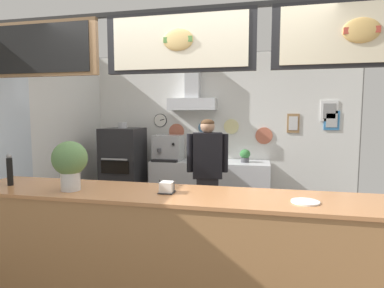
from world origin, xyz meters
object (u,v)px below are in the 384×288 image
(pizza_oven, at_px, (124,171))
(potted_sage, at_px, (245,155))
(napkin_holder, at_px, (167,188))
(potted_basil, at_px, (210,155))
(condiment_plate, at_px, (305,202))
(potted_thyme, at_px, (193,154))
(espresso_machine, at_px, (168,148))
(shop_worker, at_px, (207,177))
(basil_vase, at_px, (70,163))
(pepper_grinder, at_px, (10,170))

(pizza_oven, distance_m, potted_sage, 2.03)
(potted_sage, xyz_separation_m, napkin_holder, (-0.54, -2.57, 0.05))
(potted_basil, distance_m, napkin_holder, 2.57)
(potted_sage, bearing_deg, condiment_plate, -78.10)
(potted_thyme, relative_size, condiment_plate, 0.91)
(espresso_machine, bearing_deg, napkin_holder, -73.84)
(shop_worker, distance_m, potted_basil, 1.20)
(shop_worker, xyz_separation_m, potted_basil, (-0.14, 1.18, 0.13))
(potted_thyme, bearing_deg, basil_vase, -101.12)
(pizza_oven, xyz_separation_m, shop_worker, (1.57, -0.92, 0.15))
(potted_basil, height_order, condiment_plate, potted_basil)
(potted_thyme, height_order, pepper_grinder, pepper_grinder)
(espresso_machine, relative_size, napkin_holder, 3.51)
(espresso_machine, relative_size, potted_sage, 2.25)
(potted_basil, xyz_separation_m, pepper_grinder, (-1.48, -2.61, 0.16))
(pizza_oven, relative_size, potted_basil, 8.01)
(espresso_machine, xyz_separation_m, potted_thyme, (0.42, 0.03, -0.10))
(espresso_machine, xyz_separation_m, condiment_plate, (1.84, -2.61, -0.08))
(potted_basil, height_order, basil_vase, basil_vase)
(espresso_machine, xyz_separation_m, potted_sage, (1.28, 0.02, -0.09))
(pizza_oven, distance_m, basil_vase, 2.53)
(espresso_machine, height_order, potted_basil, espresso_machine)
(pizza_oven, distance_m, potted_basil, 1.47)
(potted_basil, xyz_separation_m, potted_thyme, (-0.29, 0.01, 0.00))
(shop_worker, relative_size, potted_thyme, 8.30)
(potted_basil, bearing_deg, potted_thyme, 178.63)
(espresso_machine, distance_m, potted_basil, 0.72)
(espresso_machine, bearing_deg, basil_vase, -92.26)
(potted_sage, bearing_deg, basil_vase, -117.51)
(pizza_oven, xyz_separation_m, condiment_plate, (2.54, -2.37, 0.29))
(potted_basil, height_order, pepper_grinder, pepper_grinder)
(pepper_grinder, bearing_deg, potted_basil, 60.48)
(shop_worker, bearing_deg, potted_thyme, -80.20)
(espresso_machine, relative_size, condiment_plate, 2.25)
(potted_thyme, relative_size, pepper_grinder, 0.65)
(espresso_machine, height_order, potted_sage, espresso_machine)
(condiment_plate, bearing_deg, potted_basil, 113.09)
(shop_worker, bearing_deg, basil_vase, 46.43)
(condiment_plate, height_order, basil_vase, basil_vase)
(espresso_machine, relative_size, potted_thyme, 2.46)
(espresso_machine, bearing_deg, potted_basil, 1.65)
(potted_sage, distance_m, napkin_holder, 2.63)
(espresso_machine, bearing_deg, pepper_grinder, -106.43)
(espresso_machine, distance_m, pepper_grinder, 2.70)
(potted_sage, bearing_deg, potted_thyme, 179.64)
(pepper_grinder, bearing_deg, pizza_oven, 88.67)
(espresso_machine, bearing_deg, condiment_plate, -54.89)
(potted_basil, distance_m, basil_vase, 2.79)
(napkin_holder, height_order, basil_vase, basil_vase)
(pepper_grinder, bearing_deg, shop_worker, 41.38)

